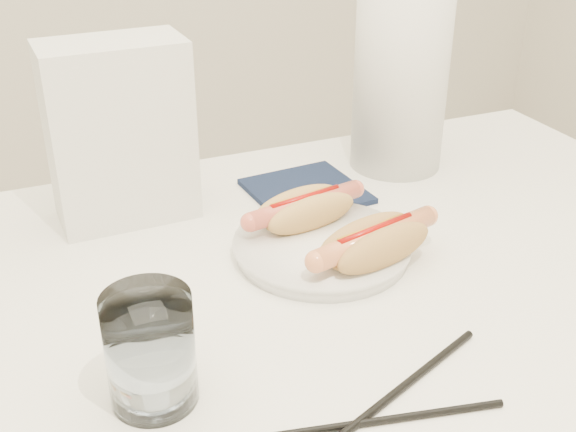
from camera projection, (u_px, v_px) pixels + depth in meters
name	position (u px, v px, depth m)	size (l,w,h in m)	color
table	(281.00, 361.00, 0.74)	(1.20, 0.80, 0.75)	white
plate	(322.00, 249.00, 0.81)	(0.19, 0.19, 0.02)	white
hotdog_left	(305.00, 210.00, 0.83)	(0.15, 0.08, 0.04)	tan
hotdog_right	(375.00, 243.00, 0.76)	(0.16, 0.09, 0.04)	#BA8848
water_glass	(150.00, 350.00, 0.58)	(0.07, 0.07, 0.10)	silver
chopstick_near	(395.00, 393.00, 0.61)	(0.01, 0.01, 0.23)	black
chopstick_far	(382.00, 420.00, 0.58)	(0.01, 0.01, 0.21)	black
napkin_box	(120.00, 133.00, 0.85)	(0.16, 0.09, 0.22)	silver
navy_napkin	(306.00, 191.00, 0.95)	(0.14, 0.14, 0.01)	#101934
paper_towel_roll	(402.00, 66.00, 0.97)	(0.13, 0.13, 0.29)	silver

